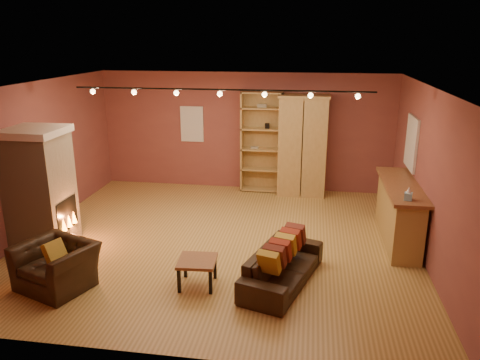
% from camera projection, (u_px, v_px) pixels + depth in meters
% --- Properties ---
extents(floor, '(7.00, 7.00, 0.00)m').
position_uv_depth(floor, '(220.00, 241.00, 8.56)').
color(floor, olive).
rests_on(floor, ground).
extents(ceiling, '(7.00, 7.00, 0.00)m').
position_uv_depth(ceiling, '(217.00, 86.00, 7.73)').
color(ceiling, brown).
rests_on(ceiling, back_wall).
extents(back_wall, '(7.00, 0.02, 2.80)m').
position_uv_depth(back_wall, '(245.00, 132.00, 11.22)').
color(back_wall, brown).
rests_on(back_wall, floor).
extents(left_wall, '(0.02, 6.50, 2.80)m').
position_uv_depth(left_wall, '(33.00, 160.00, 8.66)').
color(left_wall, brown).
rests_on(left_wall, floor).
extents(right_wall, '(0.02, 6.50, 2.80)m').
position_uv_depth(right_wall, '(428.00, 176.00, 7.63)').
color(right_wall, brown).
rests_on(right_wall, floor).
extents(fireplace, '(1.01, 0.98, 2.12)m').
position_uv_depth(fireplace, '(40.00, 188.00, 8.12)').
color(fireplace, tan).
rests_on(fireplace, floor).
extents(back_window, '(0.56, 0.04, 0.86)m').
position_uv_depth(back_window, '(192.00, 124.00, 11.34)').
color(back_window, silver).
rests_on(back_window, back_wall).
extents(bookcase, '(0.97, 0.38, 2.38)m').
position_uv_depth(bookcase, '(262.00, 141.00, 11.09)').
color(bookcase, tan).
rests_on(bookcase, floor).
extents(armoire, '(1.15, 0.66, 2.34)m').
position_uv_depth(armoire, '(302.00, 145.00, 10.80)').
color(armoire, tan).
rests_on(armoire, floor).
extents(bar_counter, '(0.61, 2.26, 1.08)m').
position_uv_depth(bar_counter, '(399.00, 212.00, 8.44)').
color(bar_counter, tan).
rests_on(bar_counter, floor).
extents(tissue_box, '(0.14, 0.14, 0.22)m').
position_uv_depth(tissue_box, '(408.00, 195.00, 7.45)').
color(tissue_box, '#82B8D0').
rests_on(tissue_box, bar_counter).
extents(right_window, '(0.05, 0.90, 1.00)m').
position_uv_depth(right_window, '(412.00, 143.00, 8.89)').
color(right_window, silver).
rests_on(right_window, right_wall).
extents(loveseat, '(1.06, 1.92, 0.77)m').
position_uv_depth(loveseat, '(283.00, 259.00, 7.01)').
color(loveseat, black).
rests_on(loveseat, floor).
extents(armchair, '(1.21, 1.00, 0.91)m').
position_uv_depth(armchair, '(56.00, 259.00, 6.88)').
color(armchair, black).
rests_on(armchair, floor).
extents(coffee_table, '(0.59, 0.59, 0.42)m').
position_uv_depth(coffee_table, '(197.00, 263.00, 6.94)').
color(coffee_table, brown).
rests_on(coffee_table, floor).
extents(track_rail, '(5.20, 0.09, 0.13)m').
position_uv_depth(track_rail, '(220.00, 92.00, 7.96)').
color(track_rail, black).
rests_on(track_rail, ceiling).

